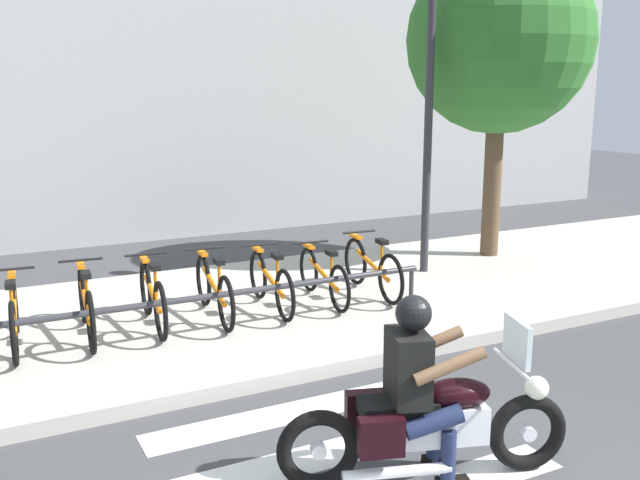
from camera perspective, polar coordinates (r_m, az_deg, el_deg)
sidewalk at (r=8.96m, az=-8.43°, el=-6.05°), size 24.00×4.40×0.15m
crosswalk_stripe_4 at (r=5.93m, az=1.63°, el=-16.54°), size 2.80×0.40×0.01m
crosswalk_stripe_5 at (r=6.56m, az=-1.84°, el=-13.56°), size 2.80×0.40×0.01m
motorcycle at (r=5.42m, az=8.64°, el=-14.29°), size 2.14×0.93×1.20m
rider at (r=5.24m, az=7.92°, el=-10.80°), size 0.73×0.66×1.43m
bicycle_1 at (r=8.14m, az=-23.34°, el=-5.60°), size 0.48×1.68×0.79m
bicycle_2 at (r=8.21m, az=-18.24°, el=-5.02°), size 0.48×1.73×0.80m
bicycle_3 at (r=8.34m, az=-13.27°, el=-4.46°), size 0.48×1.64×0.80m
bicycle_4 at (r=8.54m, az=-8.50°, el=-3.92°), size 0.48×1.73×0.79m
bicycle_5 at (r=8.79m, az=-3.98°, el=-3.40°), size 0.48×1.66×0.76m
bicycle_6 at (r=9.10m, az=0.26°, el=-2.94°), size 0.48×1.62×0.72m
bicycle_7 at (r=9.44m, az=4.20°, el=-2.25°), size 0.48×1.70×0.79m
bike_rack at (r=7.90m, az=-9.73°, el=-4.76°), size 5.72×0.07×0.49m
street_lamp at (r=10.46m, az=8.75°, el=11.03°), size 0.28×0.28×4.43m
tree_near_rack at (r=11.79m, az=14.21°, el=15.19°), size 2.90×2.90×5.02m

